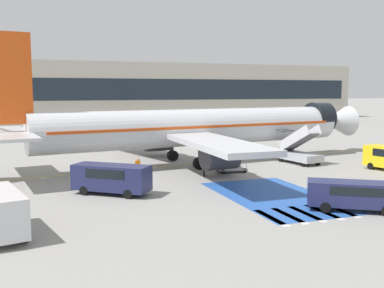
{
  "coord_description": "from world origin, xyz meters",
  "views": [
    {
      "loc": [
        -14.77,
        -41.97,
        7.26
      ],
      "look_at": [
        0.03,
        -1.28,
        2.09
      ],
      "focal_mm": 42.0,
      "sensor_mm": 36.0,
      "label": 1
    }
  ],
  "objects_px": {
    "airliner": "(193,128)",
    "terminal_building": "(131,92)",
    "ground_crew_1": "(204,165)",
    "baggage_cart": "(231,169)",
    "service_van_3": "(355,193)",
    "service_van_2": "(111,177)",
    "fuel_tanker": "(87,133)",
    "boarding_stairs_forward": "(299,153)",
    "ground_crew_0": "(138,167)"
  },
  "relations": [
    {
      "from": "airliner",
      "to": "terminal_building",
      "type": "height_order",
      "value": "terminal_building"
    },
    {
      "from": "airliner",
      "to": "ground_crew_1",
      "type": "xyz_separation_m",
      "value": [
        -1.37,
        -6.39,
        -2.66
      ]
    },
    {
      "from": "baggage_cart",
      "to": "service_van_3",
      "type": "bearing_deg",
      "value": -170.36
    },
    {
      "from": "service_van_2",
      "to": "terminal_building",
      "type": "relative_size",
      "value": 0.05
    },
    {
      "from": "airliner",
      "to": "fuel_tanker",
      "type": "bearing_deg",
      "value": -165.03
    },
    {
      "from": "boarding_stairs_forward",
      "to": "baggage_cart",
      "type": "distance_m",
      "value": 8.74
    },
    {
      "from": "airliner",
      "to": "service_van_2",
      "type": "relative_size",
      "value": 7.7
    },
    {
      "from": "fuel_tanker",
      "to": "terminal_building",
      "type": "relative_size",
      "value": 0.08
    },
    {
      "from": "fuel_tanker",
      "to": "ground_crew_0",
      "type": "height_order",
      "value": "fuel_tanker"
    },
    {
      "from": "fuel_tanker",
      "to": "ground_crew_1",
      "type": "distance_m",
      "value": 26.42
    },
    {
      "from": "ground_crew_0",
      "to": "terminal_building",
      "type": "height_order",
      "value": "terminal_building"
    },
    {
      "from": "airliner",
      "to": "service_van_3",
      "type": "xyz_separation_m",
      "value": [
        3.22,
        -19.62,
        -2.54
      ]
    },
    {
      "from": "boarding_stairs_forward",
      "to": "terminal_building",
      "type": "relative_size",
      "value": 0.05
    },
    {
      "from": "fuel_tanker",
      "to": "ground_crew_0",
      "type": "bearing_deg",
      "value": 10.69
    },
    {
      "from": "service_van_3",
      "to": "airliner",
      "type": "bearing_deg",
      "value": -137.37
    },
    {
      "from": "ground_crew_1",
      "to": "service_van_2",
      "type": "bearing_deg",
      "value": -53.72
    },
    {
      "from": "fuel_tanker",
      "to": "service_van_3",
      "type": "height_order",
      "value": "fuel_tanker"
    },
    {
      "from": "ground_crew_0",
      "to": "fuel_tanker",
      "type": "bearing_deg",
      "value": 97.08
    },
    {
      "from": "baggage_cart",
      "to": "airliner",
      "type": "bearing_deg",
      "value": 22.13
    },
    {
      "from": "service_van_3",
      "to": "terminal_building",
      "type": "relative_size",
      "value": 0.05
    },
    {
      "from": "fuel_tanker",
      "to": "baggage_cart",
      "type": "height_order",
      "value": "fuel_tanker"
    },
    {
      "from": "boarding_stairs_forward",
      "to": "service_van_3",
      "type": "height_order",
      "value": "boarding_stairs_forward"
    },
    {
      "from": "service_van_3",
      "to": "terminal_building",
      "type": "height_order",
      "value": "terminal_building"
    },
    {
      "from": "boarding_stairs_forward",
      "to": "service_van_2",
      "type": "xyz_separation_m",
      "value": [
        -20.01,
        -7.19,
        0.27
      ]
    },
    {
      "from": "fuel_tanker",
      "to": "service_van_3",
      "type": "relative_size",
      "value": 1.73
    },
    {
      "from": "boarding_stairs_forward",
      "to": "ground_crew_0",
      "type": "distance_m",
      "value": 17.35
    },
    {
      "from": "service_van_2",
      "to": "ground_crew_0",
      "type": "xyz_separation_m",
      "value": [
        2.9,
        4.35,
        -0.19
      ]
    },
    {
      "from": "fuel_tanker",
      "to": "service_van_2",
      "type": "bearing_deg",
      "value": 4.7
    },
    {
      "from": "boarding_stairs_forward",
      "to": "service_van_2",
      "type": "distance_m",
      "value": 21.27
    },
    {
      "from": "baggage_cart",
      "to": "ground_crew_1",
      "type": "xyz_separation_m",
      "value": [
        -3.1,
        -1.19,
        0.71
      ]
    },
    {
      "from": "service_van_2",
      "to": "terminal_building",
      "type": "xyz_separation_m",
      "value": [
        17.84,
        74.89,
        5.58
      ]
    },
    {
      "from": "baggage_cart",
      "to": "terminal_building",
      "type": "xyz_separation_m",
      "value": [
        6.26,
        69.87,
        6.58
      ]
    },
    {
      "from": "ground_crew_1",
      "to": "terminal_building",
      "type": "xyz_separation_m",
      "value": [
        9.36,
        71.06,
        5.87
      ]
    },
    {
      "from": "baggage_cart",
      "to": "terminal_building",
      "type": "distance_m",
      "value": 70.46
    },
    {
      "from": "airliner",
      "to": "fuel_tanker",
      "type": "relative_size",
      "value": 4.33
    },
    {
      "from": "service_van_3",
      "to": "baggage_cart",
      "type": "height_order",
      "value": "service_van_3"
    },
    {
      "from": "ground_crew_1",
      "to": "fuel_tanker",
      "type": "bearing_deg",
      "value": -153.49
    },
    {
      "from": "ground_crew_1",
      "to": "terminal_building",
      "type": "relative_size",
      "value": 0.01
    },
    {
      "from": "service_van_3",
      "to": "terminal_building",
      "type": "xyz_separation_m",
      "value": [
        4.77,
        84.29,
        5.75
      ]
    },
    {
      "from": "service_van_2",
      "to": "ground_crew_1",
      "type": "relative_size",
      "value": 3.24
    },
    {
      "from": "service_van_2",
      "to": "service_van_3",
      "type": "bearing_deg",
      "value": -87.39
    },
    {
      "from": "fuel_tanker",
      "to": "ground_crew_0",
      "type": "distance_m",
      "value": 25.07
    },
    {
      "from": "ground_crew_0",
      "to": "ground_crew_1",
      "type": "relative_size",
      "value": 1.1
    },
    {
      "from": "airliner",
      "to": "service_van_2",
      "type": "bearing_deg",
      "value": -51.59
    },
    {
      "from": "ground_crew_0",
      "to": "service_van_2",
      "type": "bearing_deg",
      "value": -118.91
    },
    {
      "from": "ground_crew_1",
      "to": "terminal_building",
      "type": "distance_m",
      "value": 71.92
    },
    {
      "from": "boarding_stairs_forward",
      "to": "ground_crew_0",
      "type": "bearing_deg",
      "value": -178.2
    },
    {
      "from": "fuel_tanker",
      "to": "baggage_cart",
      "type": "distance_m",
      "value": 26.28
    },
    {
      "from": "airliner",
      "to": "baggage_cart",
      "type": "distance_m",
      "value": 6.44
    },
    {
      "from": "boarding_stairs_forward",
      "to": "ground_crew_0",
      "type": "relative_size",
      "value": 2.95
    }
  ]
}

